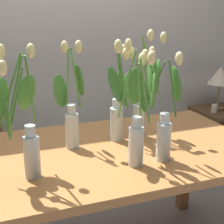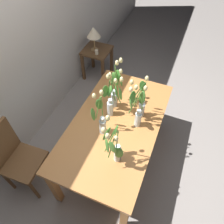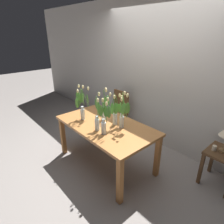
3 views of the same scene
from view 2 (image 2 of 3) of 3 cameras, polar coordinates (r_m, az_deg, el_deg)
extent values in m
plane|color=gray|center=(2.86, 0.81, -12.13)|extent=(18.00, 18.00, 0.00)
cube|color=#B7753D|center=(2.25, 1.01, -3.39)|extent=(1.60, 0.90, 0.04)
cube|color=#B7753D|center=(2.23, 3.39, -26.82)|extent=(0.07, 0.07, 0.70)
cube|color=#B7753D|center=(2.96, 13.35, 0.65)|extent=(0.07, 0.07, 0.70)
cube|color=#B7753D|center=(2.39, -15.46, -19.03)|extent=(0.07, 0.07, 0.70)
cube|color=#B7753D|center=(3.08, -0.72, 4.84)|extent=(0.07, 0.07, 0.70)
cylinder|color=silver|center=(2.26, 8.02, 0.63)|extent=(0.07, 0.07, 0.18)
cylinder|color=silver|center=(2.17, 8.34, 2.62)|extent=(0.04, 0.04, 0.05)
cylinder|color=silver|center=(2.28, 7.94, 0.13)|extent=(0.06, 0.06, 0.11)
cylinder|color=#3D752D|center=(2.11, 8.90, 5.74)|extent=(0.06, 0.02, 0.27)
ellipsoid|color=#F4E093|center=(2.04, 9.49, 9.01)|extent=(0.04, 0.04, 0.06)
ellipsoid|color=#427F33|center=(2.13, 8.38, 6.88)|extent=(0.05, 0.09, 0.18)
cylinder|color=#3D752D|center=(2.07, 6.82, 5.17)|extent=(0.05, 0.11, 0.26)
ellipsoid|color=#F4E093|center=(1.97, 5.40, 8.08)|extent=(0.04, 0.04, 0.06)
ellipsoid|color=#427F33|center=(2.08, 5.63, 3.87)|extent=(0.10, 0.06, 0.18)
cylinder|color=silver|center=(2.34, 0.56, 3.36)|extent=(0.07, 0.07, 0.18)
cylinder|color=silver|center=(2.26, 0.58, 5.39)|extent=(0.04, 0.04, 0.05)
cylinder|color=silver|center=(2.36, 0.56, 2.86)|extent=(0.06, 0.06, 0.11)
cylinder|color=#56933D|center=(2.16, -0.07, 7.56)|extent=(0.04, 0.03, 0.26)
ellipsoid|color=#F4E093|center=(2.07, -0.57, 10.11)|extent=(0.04, 0.04, 0.06)
ellipsoid|color=#4C8E38|center=(2.16, -0.68, 5.71)|extent=(0.07, 0.11, 0.18)
cylinder|color=#56933D|center=(2.16, 1.00, 9.17)|extent=(0.05, 0.01, 0.35)
ellipsoid|color=#F4E093|center=(2.07, 1.35, 13.26)|extent=(0.04, 0.04, 0.06)
ellipsoid|color=#4C8E38|center=(2.23, 0.81, 9.01)|extent=(0.03, 0.11, 0.18)
cylinder|color=#56933D|center=(2.19, 1.53, 9.53)|extent=(0.12, 0.03, 0.33)
ellipsoid|color=#F4E093|center=(2.12, 2.43, 13.91)|extent=(0.04, 0.04, 0.06)
ellipsoid|color=#4C8E38|center=(2.24, 1.42, 9.82)|extent=(0.03, 0.09, 0.18)
cylinder|color=#56933D|center=(2.18, 1.55, 8.06)|extent=(0.04, 0.05, 0.27)
ellipsoid|color=#F4E093|center=(2.10, 2.38, 11.00)|extent=(0.04, 0.04, 0.06)
ellipsoid|color=#4C8E38|center=(2.21, 2.35, 8.77)|extent=(0.07, 0.09, 0.18)
cylinder|color=silver|center=(1.93, 1.51, -11.39)|extent=(0.07, 0.07, 0.18)
cylinder|color=silver|center=(1.83, 1.58, -9.64)|extent=(0.04, 0.04, 0.05)
cylinder|color=silver|center=(1.96, 1.49, -11.82)|extent=(0.06, 0.06, 0.11)
cylinder|color=#478433|center=(1.70, 1.33, -8.71)|extent=(0.08, 0.02, 0.26)
ellipsoid|color=#F4E093|center=(1.56, 1.11, -7.25)|extent=(0.04, 0.04, 0.06)
ellipsoid|color=#4C8E38|center=(1.72, 1.91, -11.09)|extent=(0.04, 0.08, 0.17)
cylinder|color=#478433|center=(1.72, 0.17, -5.86)|extent=(0.04, 0.10, 0.30)
ellipsoid|color=#F4E093|center=(1.62, -1.17, -1.65)|extent=(0.04, 0.04, 0.06)
ellipsoid|color=#4C8E38|center=(1.74, -1.47, -6.00)|extent=(0.11, 0.08, 0.18)
cylinder|color=#478433|center=(1.66, 0.21, -8.39)|extent=(0.12, 0.04, 0.32)
ellipsoid|color=#F4E093|center=(1.50, -1.23, -6.55)|extent=(0.04, 0.04, 0.06)
ellipsoid|color=#4C8E38|center=(1.63, 0.07, -9.62)|extent=(0.06, 0.08, 0.17)
cylinder|color=#478433|center=(1.69, -0.36, -7.59)|extent=(0.08, 0.09, 0.31)
ellipsoid|color=#F4E093|center=(1.54, -2.32, -4.95)|extent=(0.04, 0.04, 0.06)
ellipsoid|color=#4C8E38|center=(1.69, -1.36, -9.19)|extent=(0.08, 0.08, 0.18)
cylinder|color=silver|center=(2.25, -0.51, 0.94)|extent=(0.07, 0.07, 0.18)
cylinder|color=silver|center=(2.16, -0.53, 2.96)|extent=(0.04, 0.04, 0.05)
cylinder|color=silver|center=(2.27, -0.51, 0.44)|extent=(0.06, 0.06, 0.11)
cylinder|color=#3D752D|center=(2.04, 1.08, 5.66)|extent=(0.02, 0.11, 0.31)
ellipsoid|color=#F4E093|center=(1.93, 2.65, 8.84)|extent=(0.04, 0.04, 0.06)
ellipsoid|color=#4C8E38|center=(2.10, 2.33, 4.90)|extent=(0.09, 0.06, 0.18)
cylinder|color=#3D752D|center=(2.09, -0.85, 6.22)|extent=(0.05, 0.05, 0.28)
ellipsoid|color=#F4E093|center=(2.02, -1.13, 9.65)|extent=(0.04, 0.04, 0.06)
ellipsoid|color=#4C8E38|center=(2.16, -1.86, 5.64)|extent=(0.06, 0.08, 0.18)
cylinder|color=#3D752D|center=(2.08, 0.30, 5.58)|extent=(0.04, 0.05, 0.27)
ellipsoid|color=#F4E093|center=(1.99, 0.97, 8.48)|extent=(0.04, 0.04, 0.06)
ellipsoid|color=#4C8E38|center=(2.13, 1.21, 5.56)|extent=(0.09, 0.07, 0.17)
cylinder|color=silver|center=(2.10, -2.55, -3.98)|extent=(0.07, 0.07, 0.18)
cylinder|color=silver|center=(2.01, -2.67, -2.03)|extent=(0.04, 0.04, 0.05)
cylinder|color=silver|center=(2.12, -2.53, -4.46)|extent=(0.06, 0.06, 0.11)
cylinder|color=#56933D|center=(1.91, -2.77, 1.52)|extent=(0.05, 0.03, 0.31)
ellipsoid|color=#F4E093|center=(1.82, -2.90, 5.34)|extent=(0.04, 0.04, 0.06)
ellipsoid|color=#427F33|center=(1.96, -3.50, 2.11)|extent=(0.07, 0.09, 0.17)
cylinder|color=#56933D|center=(1.90, -3.85, 0.98)|extent=(0.02, 0.06, 0.30)
ellipsoid|color=#F4E093|center=(1.80, -4.92, 4.39)|extent=(0.04, 0.04, 0.06)
ellipsoid|color=#427F33|center=(1.95, -5.16, -0.67)|extent=(0.09, 0.04, 0.18)
cylinder|color=silver|center=(2.17, 7.07, -2.05)|extent=(0.07, 0.07, 0.18)
cylinder|color=silver|center=(2.08, 7.36, -0.08)|extent=(0.04, 0.04, 0.05)
cylinder|color=silver|center=(2.19, 6.99, -2.54)|extent=(0.06, 0.06, 0.11)
cylinder|color=#56933D|center=(2.00, 8.26, 3.05)|extent=(0.05, 0.02, 0.28)
ellipsoid|color=#F4E093|center=(1.91, 9.12, 6.41)|extent=(0.04, 0.04, 0.06)
ellipsoid|color=#427F33|center=(2.04, 8.19, 3.87)|extent=(0.04, 0.09, 0.18)
cylinder|color=#56933D|center=(2.01, 6.93, 3.22)|extent=(0.05, 0.07, 0.26)
ellipsoid|color=#F4E093|center=(1.94, 6.62, 6.70)|extent=(0.04, 0.04, 0.06)
ellipsoid|color=#427F33|center=(2.01, 5.63, 3.91)|extent=(0.07, 0.06, 0.17)
cylinder|color=#56933D|center=(1.95, 6.20, 2.76)|extent=(0.06, 0.09, 0.32)
ellipsoid|color=#F4E093|center=(1.83, 5.15, 6.13)|extent=(0.04, 0.04, 0.06)
ellipsoid|color=#427F33|center=(1.92, 5.19, 2.07)|extent=(0.12, 0.06, 0.18)
cube|color=brown|center=(2.51, -23.05, -12.48)|extent=(0.42, 0.42, 0.04)
cylinder|color=brown|center=(2.68, -16.53, -13.28)|extent=(0.04, 0.04, 0.43)
cylinder|color=brown|center=(2.59, -20.46, -19.36)|extent=(0.04, 0.04, 0.43)
cylinder|color=brown|center=(2.83, -22.44, -10.77)|extent=(0.04, 0.04, 0.43)
cylinder|color=brown|center=(2.75, -26.43, -16.33)|extent=(0.04, 0.04, 0.43)
cube|color=brown|center=(2.41, -28.23, -7.97)|extent=(0.40, 0.06, 0.46)
cube|color=brown|center=(3.65, -4.19, 16.44)|extent=(0.44, 0.44, 0.04)
cube|color=brown|center=(3.60, -2.47, 10.64)|extent=(0.04, 0.04, 0.51)
cube|color=brown|center=(3.88, -0.12, 13.90)|extent=(0.04, 0.04, 0.51)
cube|color=brown|center=(3.75, -7.90, 11.94)|extent=(0.04, 0.04, 0.51)
cube|color=brown|center=(4.01, -5.31, 15.05)|extent=(0.04, 0.04, 0.51)
cylinder|color=olive|center=(3.62, -4.72, 16.62)|extent=(0.12, 0.12, 0.02)
cylinder|color=olive|center=(3.56, -4.84, 18.23)|extent=(0.02, 0.02, 0.22)
cone|color=beige|center=(3.46, -5.06, 20.92)|extent=(0.22, 0.22, 0.16)
cylinder|color=beige|center=(3.50, -4.22, 15.97)|extent=(0.06, 0.06, 0.07)
camera|label=1|loc=(1.66, 48.35, -16.39)|focal=52.69mm
camera|label=3|loc=(3.55, 49.55, 28.76)|focal=30.34mm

